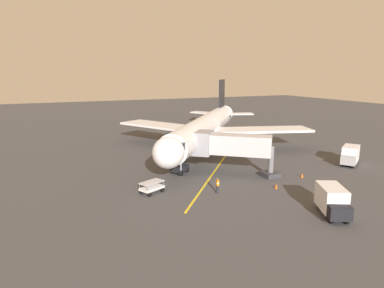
{
  "coord_description": "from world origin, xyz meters",
  "views": [
    {
      "loc": [
        22.02,
        51.31,
        12.8
      ],
      "look_at": [
        3.2,
        8.86,
        3.0
      ],
      "focal_mm": 31.57,
      "sensor_mm": 36.0,
      "label": 1
    }
  ],
  "objects_px": {
    "ground_crew_marshaller": "(217,185)",
    "safety_cone_nose_left": "(302,175)",
    "box_truck_portside": "(350,155)",
    "tug_starboard_side": "(180,168)",
    "safety_cone_nose_right": "(276,186)",
    "box_truck_rear_apron": "(333,201)",
    "airplane": "(205,128)",
    "baggage_cart_near_nose": "(152,187)",
    "jet_bridge": "(226,145)"
  },
  "relations": [
    {
      "from": "tug_starboard_side",
      "to": "jet_bridge",
      "type": "bearing_deg",
      "value": 153.72
    },
    {
      "from": "baggage_cart_near_nose",
      "to": "jet_bridge",
      "type": "bearing_deg",
      "value": -164.1
    },
    {
      "from": "airplane",
      "to": "box_truck_portside",
      "type": "relative_size",
      "value": 6.96
    },
    {
      "from": "safety_cone_nose_left",
      "to": "airplane",
      "type": "bearing_deg",
      "value": -74.35
    },
    {
      "from": "baggage_cart_near_nose",
      "to": "box_truck_portside",
      "type": "distance_m",
      "value": 29.25
    },
    {
      "from": "safety_cone_nose_left",
      "to": "safety_cone_nose_right",
      "type": "relative_size",
      "value": 1.0
    },
    {
      "from": "box_truck_rear_apron",
      "to": "safety_cone_nose_right",
      "type": "height_order",
      "value": "box_truck_rear_apron"
    },
    {
      "from": "safety_cone_nose_right",
      "to": "airplane",
      "type": "bearing_deg",
      "value": -91.73
    },
    {
      "from": "safety_cone_nose_right",
      "to": "tug_starboard_side",
      "type": "bearing_deg",
      "value": -52.72
    },
    {
      "from": "box_truck_portside",
      "to": "box_truck_rear_apron",
      "type": "xyz_separation_m",
      "value": [
        15.89,
        12.08,
        0.0
      ]
    },
    {
      "from": "ground_crew_marshaller",
      "to": "box_truck_portside",
      "type": "distance_m",
      "value": 22.95
    },
    {
      "from": "safety_cone_nose_right",
      "to": "baggage_cart_near_nose",
      "type": "bearing_deg",
      "value": -17.96
    },
    {
      "from": "box_truck_portside",
      "to": "tug_starboard_side",
      "type": "relative_size",
      "value": 1.78
    },
    {
      "from": "baggage_cart_near_nose",
      "to": "box_truck_portside",
      "type": "bearing_deg",
      "value": 179.53
    },
    {
      "from": "airplane",
      "to": "box_truck_portside",
      "type": "bearing_deg",
      "value": 134.69
    },
    {
      "from": "airplane",
      "to": "ground_crew_marshaller",
      "type": "bearing_deg",
      "value": 67.88
    },
    {
      "from": "jet_bridge",
      "to": "baggage_cart_near_nose",
      "type": "distance_m",
      "value": 11.84
    },
    {
      "from": "jet_bridge",
      "to": "safety_cone_nose_left",
      "type": "height_order",
      "value": "jet_bridge"
    },
    {
      "from": "baggage_cart_near_nose",
      "to": "box_truck_rear_apron",
      "type": "relative_size",
      "value": 0.59
    },
    {
      "from": "baggage_cart_near_nose",
      "to": "safety_cone_nose_left",
      "type": "relative_size",
      "value": 5.36
    },
    {
      "from": "airplane",
      "to": "baggage_cart_near_nose",
      "type": "distance_m",
      "value": 20.92
    },
    {
      "from": "safety_cone_nose_right",
      "to": "jet_bridge",
      "type": "bearing_deg",
      "value": -72.8
    },
    {
      "from": "airplane",
      "to": "baggage_cart_near_nose",
      "type": "height_order",
      "value": "airplane"
    },
    {
      "from": "box_truck_rear_apron",
      "to": "safety_cone_nose_left",
      "type": "relative_size",
      "value": 9.06
    },
    {
      "from": "ground_crew_marshaller",
      "to": "airplane",
      "type": "bearing_deg",
      "value": -112.12
    },
    {
      "from": "box_truck_rear_apron",
      "to": "safety_cone_nose_left",
      "type": "height_order",
      "value": "box_truck_rear_apron"
    },
    {
      "from": "tug_starboard_side",
      "to": "airplane",
      "type": "bearing_deg",
      "value": -131.09
    },
    {
      "from": "jet_bridge",
      "to": "safety_cone_nose_right",
      "type": "distance_m",
      "value": 8.53
    },
    {
      "from": "ground_crew_marshaller",
      "to": "safety_cone_nose_left",
      "type": "height_order",
      "value": "ground_crew_marshaller"
    },
    {
      "from": "airplane",
      "to": "safety_cone_nose_right",
      "type": "xyz_separation_m",
      "value": [
        0.59,
        19.59,
        -3.73
      ]
    },
    {
      "from": "airplane",
      "to": "box_truck_rear_apron",
      "type": "bearing_deg",
      "value": 88.88
    },
    {
      "from": "safety_cone_nose_left",
      "to": "box_truck_rear_apron",
      "type": "bearing_deg",
      "value": 61.41
    },
    {
      "from": "box_truck_rear_apron",
      "to": "safety_cone_nose_left",
      "type": "distance_m",
      "value": 11.47
    },
    {
      "from": "airplane",
      "to": "safety_cone_nose_left",
      "type": "relative_size",
      "value": 61.9
    },
    {
      "from": "safety_cone_nose_left",
      "to": "ground_crew_marshaller",
      "type": "bearing_deg",
      "value": 3.23
    },
    {
      "from": "jet_bridge",
      "to": "tug_starboard_side",
      "type": "xyz_separation_m",
      "value": [
        5.38,
        -2.66,
        -3.06
      ]
    },
    {
      "from": "ground_crew_marshaller",
      "to": "box_truck_portside",
      "type": "relative_size",
      "value": 0.35
    },
    {
      "from": "airplane",
      "to": "box_truck_portside",
      "type": "height_order",
      "value": "airplane"
    },
    {
      "from": "box_truck_portside",
      "to": "safety_cone_nose_left",
      "type": "bearing_deg",
      "value": 11.15
    },
    {
      "from": "ground_crew_marshaller",
      "to": "baggage_cart_near_nose",
      "type": "height_order",
      "value": "ground_crew_marshaller"
    },
    {
      "from": "safety_cone_nose_left",
      "to": "safety_cone_nose_right",
      "type": "xyz_separation_m",
      "value": [
        5.52,
        2.01,
        0.0
      ]
    },
    {
      "from": "baggage_cart_near_nose",
      "to": "box_truck_rear_apron",
      "type": "distance_m",
      "value": 18.18
    },
    {
      "from": "jet_bridge",
      "to": "box_truck_portside",
      "type": "relative_size",
      "value": 2.06
    },
    {
      "from": "airplane",
      "to": "safety_cone_nose_left",
      "type": "xyz_separation_m",
      "value": [
        -4.92,
        17.58,
        -3.73
      ]
    },
    {
      "from": "jet_bridge",
      "to": "safety_cone_nose_right",
      "type": "relative_size",
      "value": 18.37
    },
    {
      "from": "ground_crew_marshaller",
      "to": "tug_starboard_side",
      "type": "distance_m",
      "value": 8.82
    },
    {
      "from": "ground_crew_marshaller",
      "to": "safety_cone_nose_right",
      "type": "distance_m",
      "value": 6.99
    },
    {
      "from": "box_truck_portside",
      "to": "safety_cone_nose_left",
      "type": "xyz_separation_m",
      "value": [
        10.43,
        2.06,
        -1.11
      ]
    },
    {
      "from": "ground_crew_marshaller",
      "to": "box_truck_rear_apron",
      "type": "height_order",
      "value": "box_truck_rear_apron"
    },
    {
      "from": "tug_starboard_side",
      "to": "safety_cone_nose_left",
      "type": "xyz_separation_m",
      "value": [
        -13.2,
        8.08,
        -0.43
      ]
    }
  ]
}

